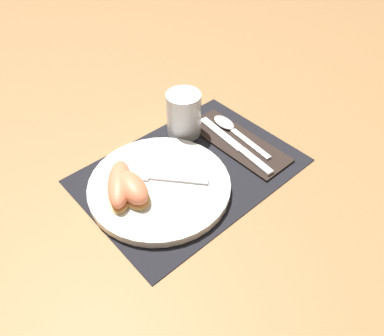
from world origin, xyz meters
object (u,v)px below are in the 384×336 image
object	(u,v)px
knife	(236,146)
spoon	(231,128)
citrus_wedge_0	(120,184)
juice_glass	(184,116)
citrus_wedge_1	(132,188)
fork	(154,177)
plate	(161,187)

from	to	relation	value
knife	spoon	world-z (taller)	spoon
spoon	citrus_wedge_0	size ratio (longest dim) A/B	1.43
juice_glass	knife	distance (m)	0.13
citrus_wedge_1	fork	bearing A→B (deg)	9.02
spoon	citrus_wedge_1	world-z (taller)	citrus_wedge_1
juice_glass	citrus_wedge_1	distance (m)	0.23
spoon	citrus_wedge_0	world-z (taller)	citrus_wedge_0
spoon	fork	bearing A→B (deg)	-176.36
plate	citrus_wedge_1	distance (m)	0.06
spoon	citrus_wedge_0	xyz separation A→B (m)	(-0.30, 0.00, 0.02)
knife	citrus_wedge_0	bearing A→B (deg)	169.49
plate	fork	bearing A→B (deg)	88.19
juice_glass	citrus_wedge_0	size ratio (longest dim) A/B	0.80
juice_glass	spoon	xyz separation A→B (m)	(0.08, -0.07, -0.04)
plate	citrus_wedge_0	bearing A→B (deg)	149.75
spoon	fork	world-z (taller)	fork
plate	fork	world-z (taller)	fork
juice_glass	fork	distance (m)	0.17
plate	juice_glass	distance (m)	0.19
spoon	citrus_wedge_1	xyz separation A→B (m)	(-0.29, -0.02, 0.03)
spoon	citrus_wedge_1	size ratio (longest dim) A/B	1.81
plate	knife	bearing A→B (deg)	-3.07
fork	plate	bearing A→B (deg)	-91.81
plate	citrus_wedge_0	world-z (taller)	citrus_wedge_0
knife	citrus_wedge_0	world-z (taller)	citrus_wedge_0
knife	fork	bearing A→B (deg)	170.20
juice_glass	citrus_wedge_1	size ratio (longest dim) A/B	1.01
knife	spoon	xyz separation A→B (m)	(0.04, 0.05, 0.00)
juice_glass	spoon	world-z (taller)	juice_glass
plate	citrus_wedge_1	size ratio (longest dim) A/B	2.75
spoon	fork	size ratio (longest dim) A/B	1.17
fork	citrus_wedge_0	size ratio (longest dim) A/B	1.22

